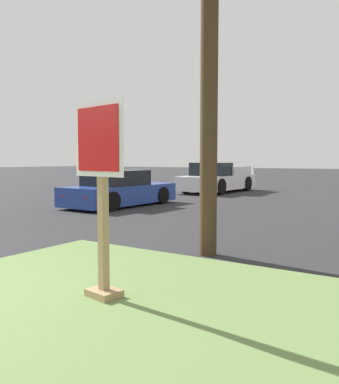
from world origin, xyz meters
TOP-DOWN VIEW (x-y plane):
  - grass_corner_patch at (2.57, 1.43)m, footprint 5.63×5.62m
  - stop_sign at (2.32, 2.03)m, footprint 0.80×0.34m
  - manhole_cover at (0.33, 2.17)m, footprint 0.70×0.70m
  - parked_sedan_blue at (-3.90, 9.69)m, footprint 1.96×4.43m
  - pickup_truck_white at (-3.82, 17.15)m, footprint 2.15×5.16m

SIDE VIEW (x-z plane):
  - manhole_cover at x=0.33m, z-range 0.00..0.02m
  - grass_corner_patch at x=2.57m, z-range 0.00..0.08m
  - parked_sedan_blue at x=-3.90m, z-range -0.08..1.17m
  - pickup_truck_white at x=-3.82m, z-range -0.12..1.36m
  - stop_sign at x=2.32m, z-range 0.08..2.23m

